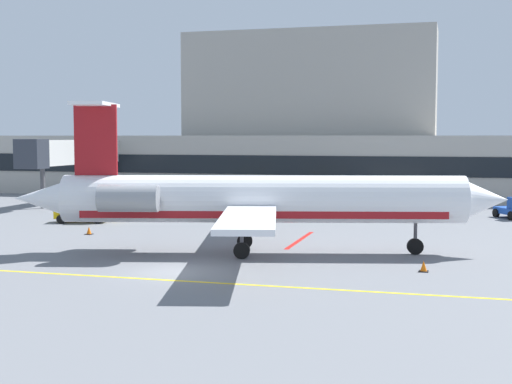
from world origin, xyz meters
The scene contains 9 objects.
ground centered at (0.00, 0.00, -0.05)m, with size 120.00×120.00×0.11m.
terminal_building centered at (-2.84, 45.97, 6.11)m, with size 77.57×11.54×18.27m.
jet_bridge_west centered at (-23.08, 30.81, 4.97)m, with size 2.40×16.96×6.36m.
regional_jet centered at (2.50, 6.33, 3.07)m, with size 27.58×22.60×8.50m.
baggage_tug centered at (-2.51, 22.60, 0.93)m, with size 3.34×3.57×2.05m.
pushback_tractor centered at (-13.81, 17.09, 0.94)m, with size 4.29×2.78×2.06m.
fuel_tank centered at (6.49, 27.79, 1.47)m, with size 6.59×2.95×2.64m.
safety_cone_alpha centered at (11.92, 3.28, 0.25)m, with size 0.47×0.47×0.55m.
safety_cone_bravo centered at (-10.41, 10.97, 0.25)m, with size 0.47×0.47×0.55m.
Camera 1 is at (13.21, -32.38, 6.63)m, focal length 50.41 mm.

